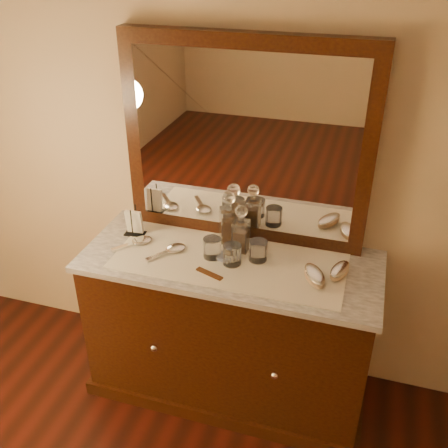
{
  "coord_description": "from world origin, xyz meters",
  "views": [
    {
      "loc": [
        0.57,
        -0.0,
        2.23
      ],
      "look_at": [
        0.0,
        1.85,
        1.1
      ],
      "focal_mm": 41.03,
      "sensor_mm": 36.0,
      "label": 1
    }
  ],
  "objects_px": {
    "decanter_right": "(241,233)",
    "comb": "(209,274)",
    "dresser_cabinet": "(230,329)",
    "brush_far": "(340,271)",
    "pin_dish": "(224,256)",
    "hand_mirror_inner": "(172,250)",
    "brush_near": "(314,276)",
    "decanter_left": "(229,222)",
    "hand_mirror_outer": "(138,242)",
    "mirror_frame": "(245,143)",
    "napkin_rack": "(134,224)"
  },
  "relations": [
    {
      "from": "comb",
      "to": "decanter_right",
      "type": "relative_size",
      "value": 0.57
    },
    {
      "from": "comb",
      "to": "napkin_rack",
      "type": "xyz_separation_m",
      "value": [
        -0.48,
        0.23,
        0.06
      ]
    },
    {
      "from": "brush_near",
      "to": "hand_mirror_outer",
      "type": "bearing_deg",
      "value": 176.58
    },
    {
      "from": "decanter_left",
      "to": "decanter_right",
      "type": "bearing_deg",
      "value": -40.33
    },
    {
      "from": "mirror_frame",
      "to": "hand_mirror_outer",
      "type": "bearing_deg",
      "value": -152.64
    },
    {
      "from": "pin_dish",
      "to": "brush_near",
      "type": "relative_size",
      "value": 0.43
    },
    {
      "from": "decanter_right",
      "to": "brush_far",
      "type": "height_order",
      "value": "decanter_right"
    },
    {
      "from": "comb",
      "to": "hand_mirror_outer",
      "type": "bearing_deg",
      "value": -179.65
    },
    {
      "from": "dresser_cabinet",
      "to": "comb",
      "type": "xyz_separation_m",
      "value": [
        -0.05,
        -0.15,
        0.45
      ]
    },
    {
      "from": "decanter_right",
      "to": "comb",
      "type": "bearing_deg",
      "value": -108.44
    },
    {
      "from": "mirror_frame",
      "to": "decanter_right",
      "type": "distance_m",
      "value": 0.43
    },
    {
      "from": "mirror_frame",
      "to": "brush_near",
      "type": "bearing_deg",
      "value": -36.24
    },
    {
      "from": "dresser_cabinet",
      "to": "brush_near",
      "type": "xyz_separation_m",
      "value": [
        0.41,
        -0.06,
        0.47
      ]
    },
    {
      "from": "mirror_frame",
      "to": "hand_mirror_inner",
      "type": "distance_m",
      "value": 0.63
    },
    {
      "from": "hand_mirror_inner",
      "to": "pin_dish",
      "type": "bearing_deg",
      "value": 4.3
    },
    {
      "from": "mirror_frame",
      "to": "comb",
      "type": "xyz_separation_m",
      "value": [
        -0.05,
        -0.4,
        -0.49
      ]
    },
    {
      "from": "brush_near",
      "to": "hand_mirror_outer",
      "type": "height_order",
      "value": "brush_near"
    },
    {
      "from": "mirror_frame",
      "to": "napkin_rack",
      "type": "bearing_deg",
      "value": -162.63
    },
    {
      "from": "pin_dish",
      "to": "hand_mirror_inner",
      "type": "bearing_deg",
      "value": -175.7
    },
    {
      "from": "comb",
      "to": "brush_far",
      "type": "height_order",
      "value": "brush_far"
    },
    {
      "from": "comb",
      "to": "decanter_left",
      "type": "relative_size",
      "value": 0.51
    },
    {
      "from": "dresser_cabinet",
      "to": "hand_mirror_outer",
      "type": "distance_m",
      "value": 0.66
    },
    {
      "from": "napkin_rack",
      "to": "decanter_left",
      "type": "relative_size",
      "value": 0.58
    },
    {
      "from": "hand_mirror_outer",
      "to": "hand_mirror_inner",
      "type": "bearing_deg",
      "value": -5.72
    },
    {
      "from": "brush_near",
      "to": "hand_mirror_inner",
      "type": "distance_m",
      "value": 0.7
    },
    {
      "from": "decanter_right",
      "to": "hand_mirror_outer",
      "type": "distance_m",
      "value": 0.52
    },
    {
      "from": "decanter_left",
      "to": "brush_near",
      "type": "distance_m",
      "value": 0.52
    },
    {
      "from": "comb",
      "to": "brush_near",
      "type": "bearing_deg",
      "value": 31.68
    },
    {
      "from": "mirror_frame",
      "to": "comb",
      "type": "relative_size",
      "value": 8.55
    },
    {
      "from": "pin_dish",
      "to": "decanter_right",
      "type": "relative_size",
      "value": 0.33
    },
    {
      "from": "pin_dish",
      "to": "decanter_right",
      "type": "distance_m",
      "value": 0.14
    },
    {
      "from": "comb",
      "to": "decanter_left",
      "type": "xyz_separation_m",
      "value": [
        -0.0,
        0.31,
        0.1
      ]
    },
    {
      "from": "pin_dish",
      "to": "decanter_left",
      "type": "bearing_deg",
      "value": 98.49
    },
    {
      "from": "decanter_right",
      "to": "decanter_left",
      "type": "bearing_deg",
      "value": 139.67
    },
    {
      "from": "brush_near",
      "to": "decanter_right",
      "type": "bearing_deg",
      "value": 159.25
    },
    {
      "from": "decanter_right",
      "to": "dresser_cabinet",
      "type": "bearing_deg",
      "value": -107.23
    },
    {
      "from": "pin_dish",
      "to": "decanter_right",
      "type": "bearing_deg",
      "value": 57.15
    },
    {
      "from": "brush_near",
      "to": "hand_mirror_inner",
      "type": "bearing_deg",
      "value": 177.21
    },
    {
      "from": "dresser_cabinet",
      "to": "pin_dish",
      "type": "bearing_deg",
      "value": -174.44
    },
    {
      "from": "decanter_right",
      "to": "brush_far",
      "type": "bearing_deg",
      "value": -8.09
    },
    {
      "from": "hand_mirror_outer",
      "to": "hand_mirror_inner",
      "type": "relative_size",
      "value": 0.96
    },
    {
      "from": "mirror_frame",
      "to": "napkin_rack",
      "type": "height_order",
      "value": "mirror_frame"
    },
    {
      "from": "dresser_cabinet",
      "to": "pin_dish",
      "type": "xyz_separation_m",
      "value": [
        -0.03,
        -0.0,
        0.45
      ]
    },
    {
      "from": "comb",
      "to": "brush_far",
      "type": "relative_size",
      "value": 0.84
    },
    {
      "from": "decanter_left",
      "to": "hand_mirror_outer",
      "type": "relative_size",
      "value": 1.35
    },
    {
      "from": "pin_dish",
      "to": "comb",
      "type": "relative_size",
      "value": 0.57
    },
    {
      "from": "dresser_cabinet",
      "to": "hand_mirror_outer",
      "type": "xyz_separation_m",
      "value": [
        -0.48,
        -0.0,
        0.45
      ]
    },
    {
      "from": "hand_mirror_inner",
      "to": "decanter_right",
      "type": "bearing_deg",
      "value": 19.39
    },
    {
      "from": "dresser_cabinet",
      "to": "brush_far",
      "type": "bearing_deg",
      "value": 2.16
    },
    {
      "from": "comb",
      "to": "brush_far",
      "type": "xyz_separation_m",
      "value": [
        0.57,
        0.17,
        0.02
      ]
    }
  ]
}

